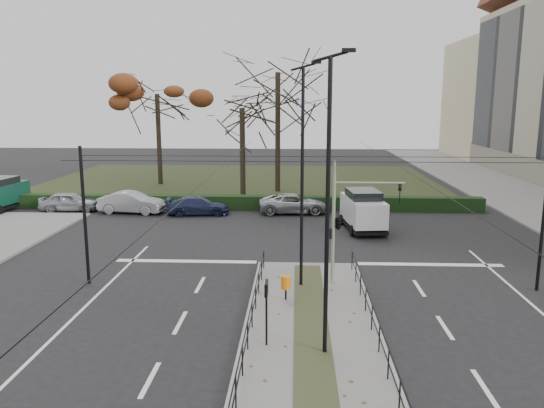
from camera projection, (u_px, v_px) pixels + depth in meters
The scene contains 21 objects.
ground at pixel (310, 304), 20.79m from camera, with size 140.00×140.00×0.00m, color black.
median_island at pixel (311, 329), 18.33m from camera, with size 4.40×15.00×0.14m, color #63615E.
sidewalk_east at pixel (533, 202), 41.55m from camera, with size 8.00×90.00×0.14m, color #63615E.
park at pixel (241, 181), 52.44m from camera, with size 38.00×26.00×0.10m, color #273018.
hedge at pixel (223, 202), 39.21m from camera, with size 38.00×1.00×1.00m, color black.
median_railing at pixel (312, 305), 18.06m from camera, with size 4.14×13.24×0.92m.
catenary at pixel (310, 210), 21.73m from camera, with size 20.00×34.00×6.00m.
traffic_light at pixel (340, 220), 22.33m from camera, with size 3.21×1.84×4.72m.
litter_bin at pixel (286, 283), 20.76m from camera, with size 0.38×0.38×0.97m.
info_panel at pixel (266, 296), 16.68m from camera, with size 0.12×0.55×2.12m.
streetlamp_median_near at pixel (328, 206), 15.63m from camera, with size 0.76×0.16×9.13m.
streetlamp_median_far at pixel (303, 175), 21.68m from camera, with size 0.77×0.16×9.25m.
parked_car_first at pixel (69, 202), 38.32m from camera, with size 1.67×4.16×1.42m, color #999CA1.
parked_car_second at pixel (132, 202), 37.66m from camera, with size 1.62×4.64×1.53m, color #999CA1.
parked_car_third at pixel (198, 206), 37.18m from camera, with size 1.78×4.38×1.27m, color #1F2648.
parked_car_fourth at pixel (294, 203), 37.71m from camera, with size 2.29×4.97×1.38m, color #999CA1.
white_van at pixel (363, 209), 32.62m from camera, with size 2.58×4.91×2.50m.
green_van at pixel (1, 193), 38.59m from camera, with size 2.25×4.85×2.40m.
rust_tree at pixel (157, 94), 49.18m from camera, with size 8.22×8.22×11.08m.
bare_tree_center at pixel (278, 81), 44.81m from camera, with size 8.94×8.94×13.50m.
bare_tree_near at pixel (242, 115), 42.68m from camera, with size 6.75×6.75×9.59m.
Camera 1 is at (-0.57, -19.72, 7.80)m, focal length 35.00 mm.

